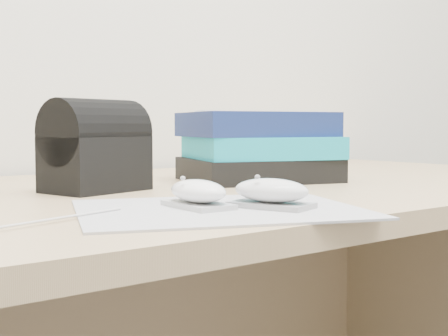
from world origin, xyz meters
TOP-DOWN VIEW (x-y plane):
  - desk at (0.00, 1.64)m, footprint 1.60×0.80m
  - mousepad at (-0.18, 1.32)m, footprint 0.40×0.36m
  - mouse_rear at (-0.20, 1.34)m, footprint 0.06×0.10m
  - mouse_front at (-0.13, 1.29)m, footprint 0.08×0.11m
  - usb_cable at (-0.39, 1.35)m, footprint 0.21×0.07m
  - book_stack at (0.12, 1.60)m, footprint 0.30×0.27m
  - pouch at (-0.20, 1.61)m, footprint 0.17×0.14m

SIDE VIEW (x-z plane):
  - desk at x=0.00m, z-range 0.13..0.86m
  - mousepad at x=-0.18m, z-range 0.73..0.73m
  - usb_cable at x=-0.39m, z-range 0.73..0.74m
  - mouse_rear at x=-0.20m, z-range 0.73..0.77m
  - mouse_front at x=-0.13m, z-range 0.73..0.77m
  - book_stack at x=0.12m, z-range 0.73..0.86m
  - pouch at x=-0.20m, z-range 0.73..0.87m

